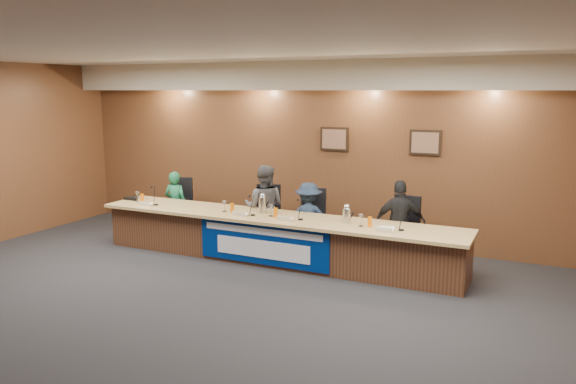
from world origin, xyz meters
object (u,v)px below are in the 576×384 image
at_px(dais_body, 275,239).
at_px(office_chair_a, 179,210).
at_px(panelist_c, 308,219).
at_px(office_chair_b, 267,220).
at_px(office_chair_d, 401,235).
at_px(office_chair_c, 311,225).
at_px(speakerphone, 133,198).
at_px(panelist_d, 400,224).
at_px(panelist_a, 176,204).
at_px(carafe_mid, 263,205).
at_px(carafe_right, 347,216).
at_px(panelist_b, 264,207).
at_px(banner, 263,244).

height_order(dais_body, office_chair_a, dais_body).
relative_size(panelist_c, office_chair_b, 2.53).
bearing_deg(office_chair_d, office_chair_c, -169.80).
distance_m(office_chair_d, speakerphone, 4.82).
distance_m(dais_body, panelist_d, 1.98).
relative_size(dais_body, panelist_a, 4.87).
relative_size(office_chair_d, carafe_mid, 1.83).
relative_size(dais_body, carafe_right, 27.26).
distance_m(dais_body, panelist_a, 2.42).
bearing_deg(carafe_mid, panelist_b, 115.55).
height_order(panelist_b, panelist_d, panelist_b).
bearing_deg(office_chair_c, office_chair_b, 169.53).
height_order(office_chair_b, carafe_mid, carafe_mid).
bearing_deg(office_chair_a, office_chair_c, -21.45).
height_order(panelist_d, office_chair_c, panelist_d).
bearing_deg(panelist_b, panelist_d, 165.13).
xyz_separation_m(panelist_c, carafe_mid, (-0.58, -0.51, 0.27)).
height_order(banner, office_chair_d, banner).
bearing_deg(panelist_a, office_chair_b, 179.11).
bearing_deg(speakerphone, panelist_c, 9.26).
distance_m(banner, office_chair_a, 2.57).
bearing_deg(banner, panelist_d, 27.40).
bearing_deg(office_chair_b, panelist_a, 163.99).
distance_m(office_chair_a, office_chair_d, 4.21).
bearing_deg(office_chair_d, office_chair_a, -169.80).
height_order(office_chair_c, carafe_mid, carafe_mid).
distance_m(panelist_c, carafe_right, 1.07).
relative_size(panelist_c, carafe_mid, 4.63).
bearing_deg(carafe_mid, office_chair_a, 163.90).
height_order(office_chair_d, carafe_right, carafe_right).
height_order(panelist_a, office_chair_c, panelist_a).
xyz_separation_m(carafe_mid, speakerphone, (-2.66, -0.02, -0.11)).
xyz_separation_m(banner, panelist_a, (-2.34, 0.97, 0.24)).
xyz_separation_m(panelist_a, panelist_d, (4.21, 0.00, 0.06)).
distance_m(panelist_d, office_chair_a, 4.22).
distance_m(banner, carafe_mid, 0.72).
distance_m(panelist_d, carafe_right, 0.89).
distance_m(panelist_d, office_chair_c, 1.55).
bearing_deg(office_chair_a, panelist_a, -111.45).
height_order(office_chair_d, speakerphone, speakerphone).
bearing_deg(office_chair_c, panelist_d, -14.21).
xyz_separation_m(dais_body, office_chair_d, (1.88, 0.66, 0.13)).
bearing_deg(carafe_right, office_chair_d, 45.38).
xyz_separation_m(carafe_right, speakerphone, (-4.11, 0.04, -0.09)).
bearing_deg(office_chair_b, office_chair_a, 160.91).
distance_m(office_chair_b, speakerphone, 2.51).
distance_m(panelist_b, office_chair_b, 0.27).
distance_m(office_chair_c, carafe_right, 1.16).
bearing_deg(office_chair_d, office_chair_b, -169.80).
xyz_separation_m(panelist_b, office_chair_c, (0.82, 0.10, -0.25)).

